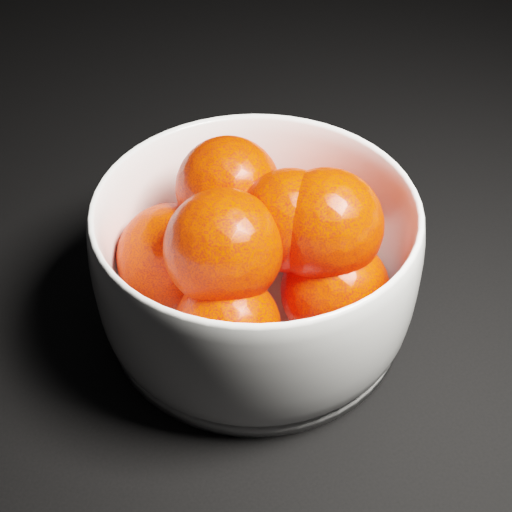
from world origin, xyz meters
TOP-DOWN VIEW (x-y plane):
  - ground at (0.00, 0.00)m, footprint 3.00×3.00m
  - bowl at (0.07, -0.11)m, footprint 0.22×0.22m
  - orange_pile at (0.07, -0.11)m, footprint 0.16×0.16m

SIDE VIEW (x-z plane):
  - ground at x=0.00m, z-range 0.00..0.00m
  - bowl at x=0.07m, z-range 0.00..0.11m
  - orange_pile at x=0.07m, z-range 0.01..0.13m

